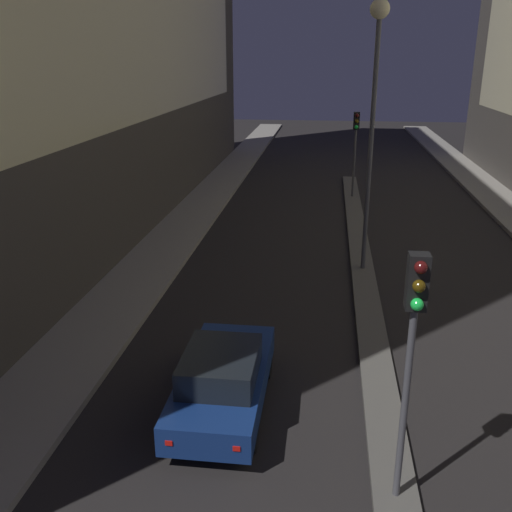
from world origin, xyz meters
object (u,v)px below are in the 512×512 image
(traffic_light_near, at_px, (413,326))
(street_lamp, at_px, (375,78))
(car_left_lane, at_px, (223,379))
(traffic_light_mid, at_px, (356,135))

(traffic_light_near, height_order, street_lamp, street_lamp)
(street_lamp, relative_size, car_left_lane, 2.02)
(traffic_light_near, bearing_deg, car_left_lane, 146.05)
(traffic_light_mid, distance_m, car_left_lane, 20.72)
(traffic_light_near, distance_m, car_left_lane, 4.99)
(traffic_light_mid, bearing_deg, street_lamp, -90.00)
(traffic_light_mid, relative_size, street_lamp, 0.50)
(traffic_light_mid, height_order, car_left_lane, traffic_light_mid)
(traffic_light_near, height_order, traffic_light_mid, same)
(traffic_light_near, xyz_separation_m, traffic_light_mid, (0.00, 22.61, 0.00))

